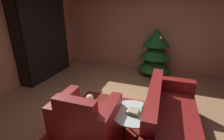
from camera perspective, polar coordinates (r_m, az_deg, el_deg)
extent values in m
plane|color=#A77B54|center=(3.44, 3.85, -14.89)|extent=(7.07, 7.07, 0.00)
cube|color=tan|center=(5.60, 12.66, 13.74)|extent=(6.01, 0.06, 2.63)
cube|color=maroon|center=(3.13, 3.49, -19.17)|extent=(2.36, 2.02, 0.01)
cube|color=black|center=(5.08, -20.97, 9.63)|extent=(0.03, 1.71, 2.20)
cube|color=black|center=(5.84, -17.04, 11.52)|extent=(0.39, 0.02, 2.20)
cube|color=black|center=(4.63, -29.36, 7.19)|extent=(0.39, 0.03, 2.20)
cube|color=black|center=(5.51, -20.91, -1.44)|extent=(0.36, 1.66, 0.03)
cube|color=black|center=(5.36, -21.53, 2.85)|extent=(0.36, 1.66, 0.03)
cube|color=black|center=(5.25, -22.18, 7.35)|extent=(0.36, 1.66, 0.02)
cube|color=black|center=(5.17, -22.88, 12.01)|extent=(0.36, 1.66, 0.02)
cube|color=black|center=(5.13, -23.61, 16.79)|extent=(0.36, 1.66, 0.02)
cube|color=black|center=(5.28, -23.99, 11.19)|extent=(0.05, 1.11, 0.70)
cube|color=black|center=(5.26, -23.79, 11.20)|extent=(0.03, 1.14, 0.73)
cube|color=orange|center=(6.04, -17.10, 2.71)|extent=(0.22, 0.04, 0.30)
cube|color=#53332D|center=(6.00, -17.41, 2.58)|extent=(0.22, 0.05, 0.30)
cube|color=#A7AF9D|center=(5.95, -17.54, 2.34)|extent=(0.27, 0.04, 0.29)
cube|color=#B72D18|center=(5.91, -17.84, 2.22)|extent=(0.26, 0.05, 0.30)
cube|color=purple|center=(5.90, -18.41, 2.30)|extent=(0.19, 0.03, 0.34)
cube|color=#2A548D|center=(5.85, -18.20, 1.93)|extent=(0.29, 0.03, 0.30)
cube|color=slate|center=(5.96, -17.49, 6.58)|extent=(0.19, 0.03, 0.25)
cube|color=#B2A48C|center=(5.92, -17.82, 7.07)|extent=(0.18, 0.03, 0.38)
cube|color=gold|center=(5.90, -17.86, 6.31)|extent=(0.20, 0.03, 0.24)
cube|color=#A8AF9E|center=(5.85, -18.23, 6.85)|extent=(0.20, 0.04, 0.38)
cube|color=orange|center=(5.82, -18.44, 6.54)|extent=(0.20, 0.03, 0.34)
cube|color=#8B3F93|center=(5.79, -18.45, 6.07)|extent=(0.25, 0.03, 0.26)
cube|color=#17719B|center=(5.76, -18.83, 6.43)|extent=(0.22, 0.03, 0.36)
cube|color=orange|center=(5.77, -18.83, 19.20)|extent=(0.24, 0.03, 0.26)
cube|color=gold|center=(5.71, -18.95, 19.58)|extent=(0.29, 0.05, 0.34)
cube|color=red|center=(5.69, -19.23, 19.05)|extent=(0.28, 0.03, 0.24)
cube|color=brown|center=(5.68, -19.82, 19.22)|extent=(0.20, 0.04, 0.29)
cube|color=#562624|center=(5.65, -20.26, 19.59)|extent=(0.18, 0.03, 0.38)
cube|color=#25539A|center=(5.58, -20.17, 19.49)|extent=(0.27, 0.05, 0.36)
cube|color=maroon|center=(2.91, -8.62, -17.58)|extent=(0.65, 0.79, 0.43)
cube|color=maroon|center=(2.45, -12.47, -13.98)|extent=(0.63, 0.19, 0.42)
cube|color=maroon|center=(2.71, -0.78, -17.59)|extent=(0.19, 0.78, 0.66)
cube|color=maroon|center=(3.02, -15.78, -13.88)|extent=(0.19, 0.78, 0.66)
ellipsoid|color=beige|center=(2.78, -7.63, -11.94)|extent=(0.28, 0.19, 0.18)
sphere|color=beige|center=(2.86, -7.63, -9.51)|extent=(0.13, 0.13, 0.13)
cube|color=maroon|center=(2.96, 19.52, -18.27)|extent=(0.85, 1.66, 0.41)
cube|color=maroon|center=(2.70, 14.01, -10.35)|extent=(0.23, 1.64, 0.46)
cube|color=maroon|center=(3.65, 19.77, -7.67)|extent=(0.80, 0.21, 0.67)
cylinder|color=black|center=(2.85, 11.00, -18.67)|extent=(0.04, 0.04, 0.43)
cylinder|color=black|center=(3.02, 5.56, -15.66)|extent=(0.04, 0.04, 0.43)
cylinder|color=black|center=(2.76, 4.21, -19.84)|extent=(0.04, 0.04, 0.43)
cylinder|color=silver|center=(2.74, 7.19, -14.28)|extent=(0.72, 0.72, 0.02)
cube|color=#407A4C|center=(2.70, 7.59, -14.39)|extent=(0.17, 0.17, 0.02)
cube|color=#DCC154|center=(2.69, 7.16, -14.10)|extent=(0.21, 0.15, 0.02)
cube|color=gray|center=(2.68, 7.50, -13.61)|extent=(0.16, 0.17, 0.03)
cylinder|color=#1A5123|center=(2.59, 10.80, -14.13)|extent=(0.07, 0.07, 0.19)
cylinder|color=#1A5123|center=(2.52, 11.01, -11.81)|extent=(0.03, 0.03, 0.07)
cylinder|color=brown|center=(5.35, 13.94, -0.46)|extent=(0.08, 0.08, 0.17)
cone|color=#1B5723|center=(5.24, 14.26, 2.88)|extent=(0.97, 0.97, 0.50)
cone|color=#1B5723|center=(5.13, 14.65, 6.81)|extent=(0.87, 0.87, 0.50)
cone|color=#1B5723|center=(5.05, 15.05, 10.87)|extent=(0.76, 0.76, 0.50)
sphere|color=blue|center=(5.25, 12.05, 9.96)|extent=(0.05, 0.05, 0.05)
sphere|color=yellow|center=(4.77, 16.43, 10.45)|extent=(0.08, 0.08, 0.08)
sphere|color=red|center=(5.34, 16.42, 10.69)|extent=(0.06, 0.06, 0.06)
sphere|color=blue|center=(5.22, 11.02, 8.14)|extent=(0.07, 0.07, 0.07)
sphere|color=red|center=(4.91, 13.71, 0.14)|extent=(0.06, 0.06, 0.06)
sphere|color=red|center=(5.23, 12.35, 11.76)|extent=(0.06, 0.06, 0.06)
sphere|color=blue|center=(5.30, 12.66, 10.36)|extent=(0.05, 0.05, 0.05)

